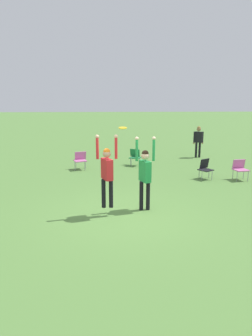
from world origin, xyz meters
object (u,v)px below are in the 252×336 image
at_px(person_defending, 145,171).
at_px(camping_chair_3, 80,159).
at_px(frisbee, 123,128).
at_px(camping_chair_1, 205,167).
at_px(camping_chair_2, 135,156).
at_px(person_spectator_near, 198,139).
at_px(camping_chair_0, 240,168).
at_px(person_jumping, 107,170).

xyz_separation_m(person_defending, camping_chair_3, (-2.44, 5.75, -0.71)).
bearing_deg(person_defending, frisbee, -80.90).
height_order(frisbee, camping_chair_1, frisbee).
bearing_deg(camping_chair_2, person_spectator_near, -124.50).
distance_m(person_defending, person_spectator_near, 9.30).
bearing_deg(camping_chair_0, person_defending, 29.52).
bearing_deg(person_jumping, camping_chair_1, -66.04).
distance_m(person_defending, frisbee, 1.56).
height_order(camping_chair_2, camping_chair_3, camping_chair_3).
relative_size(camping_chair_1, person_spectator_near, 0.47).
relative_size(person_jumping, person_defending, 0.94).
distance_m(camping_chair_0, camping_chair_2, 5.11).
bearing_deg(person_jumping, camping_chair_0, -75.99).
relative_size(camping_chair_2, camping_chair_3, 0.99).
bearing_deg(camping_chair_2, frisbee, 110.08).
bearing_deg(camping_chair_3, person_spectator_near, -176.84).
bearing_deg(person_defending, camping_chair_2, 156.62).
bearing_deg(person_jumping, person_spectator_near, -51.01).
distance_m(person_defending, camping_chair_2, 6.52).
bearing_deg(camping_chair_3, frisbee, 86.12).
relative_size(person_defending, frisbee, 9.55).
distance_m(frisbee, camping_chair_2, 7.24).
bearing_deg(camping_chair_1, person_spectator_near, -135.57).
bearing_deg(camping_chair_1, person_jumping, 11.40).
bearing_deg(person_spectator_near, camping_chair_2, -124.69).
xyz_separation_m(camping_chair_0, person_spectator_near, (-0.42, 5.00, 0.56)).
bearing_deg(person_jumping, camping_chair_3, -9.58).
height_order(person_defending, camping_chair_3, person_defending).
bearing_deg(camping_chair_0, person_spectator_near, -94.27).
relative_size(person_jumping, person_spectator_near, 1.20).
bearing_deg(camping_chair_3, person_jumping, 82.09).
height_order(camping_chair_0, person_spectator_near, person_spectator_near).
relative_size(person_jumping, camping_chair_3, 2.59).
distance_m(person_jumping, camping_chair_3, 6.40).
distance_m(camping_chair_1, person_spectator_near, 4.89).
height_order(person_defending, camping_chair_1, person_defending).
xyz_separation_m(frisbee, camping_chair_0, (5.00, 3.84, -2.04)).
xyz_separation_m(camping_chair_1, camping_chair_3, (-5.37, 2.07, 0.01)).
relative_size(camping_chair_0, camping_chair_1, 1.01).
bearing_deg(frisbee, person_defending, 30.60).
height_order(camping_chair_2, person_spectator_near, person_spectator_near).
height_order(frisbee, person_spectator_near, frisbee).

